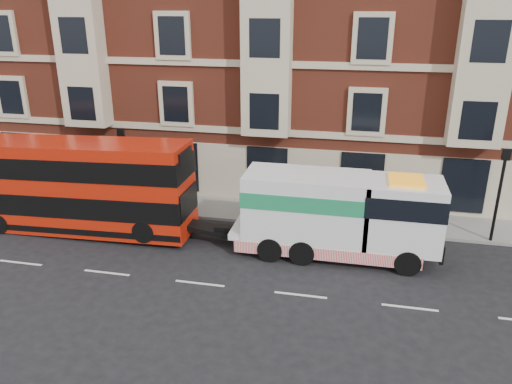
{
  "coord_description": "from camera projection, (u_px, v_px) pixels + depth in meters",
  "views": [
    {
      "loc": [
        5.74,
        -16.27,
        10.39
      ],
      "look_at": [
        1.42,
        4.0,
        2.5
      ],
      "focal_mm": 35.0,
      "sensor_mm": 36.0,
      "label": 1
    }
  ],
  "objects": [
    {
      "name": "victorian_terrace",
      "position": [
        279.0,
        8.0,
        29.72
      ],
      "size": [
        45.0,
        12.0,
        20.4
      ],
      "color": "brown",
      "rests_on": "ground"
    },
    {
      "name": "lamp_post_east",
      "position": [
        500.0,
        189.0,
        22.06
      ],
      "size": [
        0.35,
        0.15,
        4.35
      ],
      "color": "black",
      "rests_on": "sidewalk"
    },
    {
      "name": "tow_truck",
      "position": [
        335.0,
        214.0,
        21.27
      ],
      "size": [
        8.78,
        2.59,
        3.66
      ],
      "color": "silver",
      "rests_on": "ground"
    },
    {
      "name": "double_decker_bus",
      "position": [
        77.0,
        185.0,
        23.47
      ],
      "size": [
        10.96,
        2.52,
        4.44
      ],
      "color": "red",
      "rests_on": "ground"
    },
    {
      "name": "pedestrian",
      "position": [
        107.0,
        194.0,
        26.36
      ],
      "size": [
        0.68,
        0.62,
        1.55
      ],
      "primitive_type": "imported",
      "rotation": [
        0.0,
        0.0,
        -0.58
      ],
      "color": "#1F1933",
      "rests_on": "sidewalk"
    },
    {
      "name": "sidewalk",
      "position": [
        244.0,
        210.0,
        26.52
      ],
      "size": [
        90.0,
        3.0,
        0.15
      ],
      "primitive_type": "cube",
      "color": "slate",
      "rests_on": "ground"
    },
    {
      "name": "ground",
      "position": [
        200.0,
        284.0,
        19.69
      ],
      "size": [
        120.0,
        120.0,
        0.0
      ],
      "primitive_type": "plane",
      "color": "black",
      "rests_on": "ground"
    },
    {
      "name": "lamp_post_west",
      "position": [
        124.0,
        163.0,
        25.57
      ],
      "size": [
        0.35,
        0.15,
        4.35
      ],
      "color": "black",
      "rests_on": "sidewalk"
    }
  ]
}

